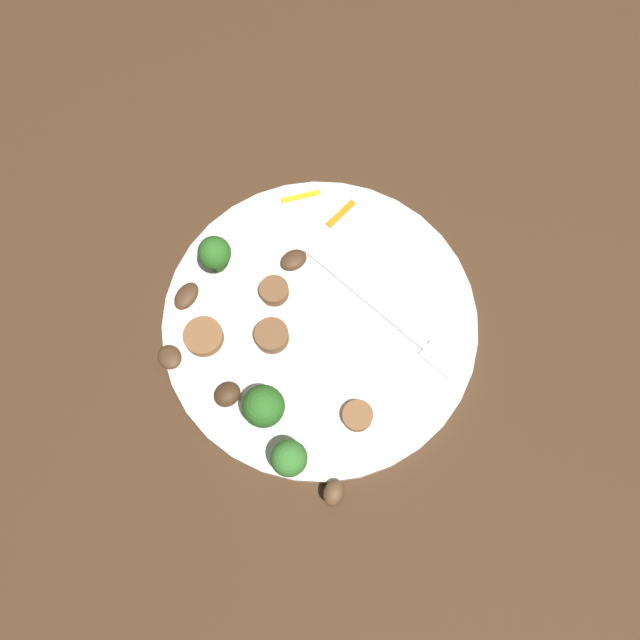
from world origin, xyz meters
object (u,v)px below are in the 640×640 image
Objects in this scene: sausage_slice_0 at (272,336)px; mushroom_0 at (186,296)px; broccoli_floret_0 at (215,254)px; broccoli_floret_1 at (264,407)px; mushroom_2 at (294,260)px; pepper_strip_0 at (301,196)px; fork at (390,318)px; mushroom_4 at (170,357)px; mushroom_1 at (334,493)px; sausage_slice_1 at (204,337)px; mushroom_3 at (227,394)px; broccoli_floret_2 at (289,459)px; plate at (320,322)px; sausage_slice_3 at (274,291)px; pepper_strip_1 at (341,214)px; sausage_slice_2 at (357,416)px.

sausage_slice_0 is 0.09m from mushroom_0.
broccoli_floret_0 is 0.88× the size of broccoli_floret_1.
mushroom_2 is 0.07m from pepper_strip_0.
fork is 0.20m from mushroom_4.
mushroom_0 is 0.11m from mushroom_2.
broccoli_floret_1 reaches higher than pepper_strip_0.
sausage_slice_0 is at bearing 154.29° from mushroom_1.
mushroom_1 is at bearing -10.13° from mushroom_0.
mushroom_2 is at bearing 85.76° from sausage_slice_1.
sausage_slice_1 is at bearing -137.38° from sausage_slice_0.
broccoli_floret_1 is 0.05m from mushroom_3.
mushroom_2 is (0.01, 0.11, -0.00)m from sausage_slice_1.
broccoli_floret_0 is at bearing 153.40° from broccoli_floret_2.
sausage_slice_3 reaches higher than plate.
mushroom_4 is (-0.02, -0.14, -0.00)m from mushroom_2.
broccoli_floret_2 is at bearing -20.33° from broccoli_floret_1.
mushroom_1 and mushroom_3 have the same top height.
pepper_strip_0 is at bearing 115.03° from mushroom_3.
mushroom_2 is at bearing 142.12° from mushroom_1.
broccoli_floret_0 is 0.09m from sausage_slice_0.
sausage_slice_1 is 0.08m from sausage_slice_3.
mushroom_3 is at bearing -77.03° from pepper_strip_1.
broccoli_floret_0 is 0.06m from sausage_slice_3.
mushroom_1 is at bearing -41.40° from pepper_strip_0.
plate is 11.86× the size of mushroom_3.
sausage_slice_3 reaches higher than sausage_slice_1.
broccoli_floret_2 reaches higher than mushroom_0.
broccoli_floret_2 is 0.07m from sausage_slice_2.
sausage_slice_3 is 0.08m from mushroom_0.
plate is 11.21× the size of mushroom_2.
pepper_strip_0 is (-0.08, 0.12, -0.01)m from sausage_slice_0.
sausage_slice_0 is (-0.02, -0.04, 0.01)m from plate.
plate is at bearing 32.37° from mushroom_0.
sausage_slice_2 is 0.07m from mushroom_1.
sausage_slice_2 is at bearing -34.25° from pepper_strip_0.
mushroom_2 reaches higher than mushroom_4.
sausage_slice_3 and mushroom_1 have the same top height.
mushroom_2 is at bearing 62.57° from mushroom_0.
broccoli_floret_1 is 1.50× the size of sausage_slice_1.
sausage_slice_2 is at bearing -27.69° from plate.
pepper_strip_1 is (-0.11, 0.05, -0.00)m from fork.
fork is at bearing 68.68° from mushroom_3.
broccoli_floret_2 is at bearing -47.70° from mushroom_2.
pepper_strip_0 is at bearing 122.89° from sausage_slice_0.
sausage_slice_3 is at bearing -60.53° from pepper_strip_0.
sausage_slice_0 is 1.06× the size of mushroom_0.
pepper_strip_1 is (0.05, 0.16, -0.00)m from mushroom_0.
plate is 7.59× the size of pepper_strip_0.
broccoli_floret_1 reaches higher than sausage_slice_0.
sausage_slice_1 is at bearing -165.21° from sausage_slice_2.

